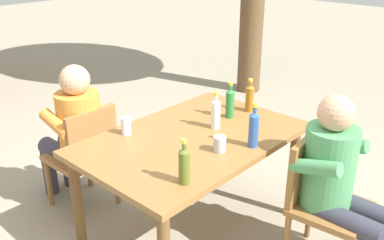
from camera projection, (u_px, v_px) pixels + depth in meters
name	position (u px, v px, depth m)	size (l,w,h in m)	color
ground_plane	(192.00, 230.00, 3.16)	(24.00, 24.00, 0.00)	gray
dining_table	(192.00, 149.00, 2.89)	(1.51, 0.99, 0.77)	olive
chair_far_left	(85.00, 153.00, 3.23)	(0.44, 0.44, 0.87)	olive
chair_near_right	(319.00, 196.00, 2.70)	(0.48, 0.48, 0.87)	olive
person_in_white_shirt	(75.00, 130.00, 3.23)	(0.47, 0.61, 1.18)	orange
person_in_plaid_shirt	(340.00, 179.00, 2.57)	(0.47, 0.61, 1.18)	#4C935B
bottle_amber	(250.00, 97.00, 3.23)	(0.06, 0.06, 0.26)	#996019
bottle_clear	(216.00, 113.00, 2.94)	(0.06, 0.06, 0.27)	white
bottle_blue	(254.00, 128.00, 2.67)	(0.06, 0.06, 0.29)	#2D56A3
bottle_olive	(184.00, 165.00, 2.27)	(0.06, 0.06, 0.26)	#566623
bottle_green	(230.00, 102.00, 3.11)	(0.06, 0.06, 0.27)	#287A38
cup_steel	(220.00, 144.00, 2.64)	(0.08, 0.08, 0.10)	#B2B7BC
cup_glass	(126.00, 126.00, 2.87)	(0.07, 0.07, 0.12)	silver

